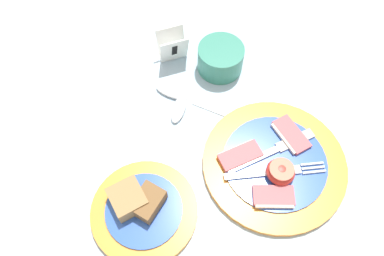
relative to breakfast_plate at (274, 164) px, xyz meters
name	(u,v)px	position (x,y,z in m)	size (l,w,h in m)	color
ground_plane	(222,165)	(-0.09, 0.03, -0.01)	(3.00, 3.00, 0.00)	#A3BCD1
breakfast_plate	(274,164)	(0.00, 0.00, 0.00)	(0.27, 0.27, 0.04)	orange
bread_plate	(142,208)	(-0.25, -0.01, 0.00)	(0.19, 0.19, 0.05)	orange
sugar_cup	(220,58)	(-0.02, 0.25, 0.02)	(0.10, 0.10, 0.06)	#337F6B
number_card	(173,47)	(-0.11, 0.30, 0.03)	(0.06, 0.05, 0.07)	white
teaspoon_by_saucer	(183,97)	(-0.12, 0.20, 0.00)	(0.16, 0.14, 0.01)	silver
teaspoon_near_cup	(175,120)	(-0.15, 0.15, 0.00)	(0.12, 0.17, 0.01)	silver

